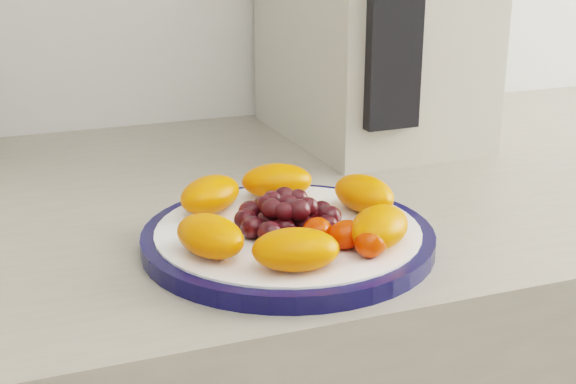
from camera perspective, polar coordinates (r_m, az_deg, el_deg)
name	(u,v)px	position (r m, az deg, el deg)	size (l,w,h in m)	color
plate_rim	(288,239)	(0.69, 0.00, -3.36)	(0.25, 0.25, 0.01)	#0A0B32
plate_face	(288,238)	(0.68, 0.00, -3.28)	(0.23, 0.23, 0.02)	white
appliance_panel	(395,4)	(0.86, 7.62, 13.11)	(0.06, 0.02, 0.26)	black
fruit_plate	(294,214)	(0.67, 0.40, -1.58)	(0.22, 0.22, 0.03)	#FA4F00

